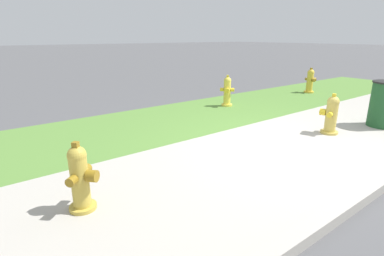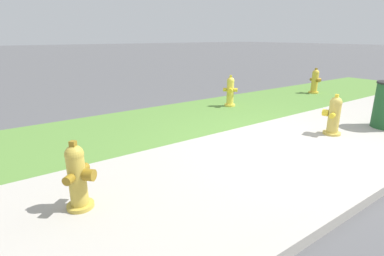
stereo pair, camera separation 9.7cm
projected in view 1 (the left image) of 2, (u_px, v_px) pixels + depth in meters
ground_plane at (293, 148)px, 4.69m from camera, size 120.00×120.00×0.00m
sidewalk_pavement at (293, 148)px, 4.69m from camera, size 18.00×2.60×0.01m
grass_verge at (193, 115)px, 6.64m from camera, size 18.00×2.53×0.01m
fire_hydrant_far_end at (310, 81)px, 9.16m from camera, size 0.35×0.38×0.76m
fire_hydrant_at_driveway at (331, 115)px, 5.30m from camera, size 0.38×0.36×0.73m
fire_hydrant_mid_block at (80, 178)px, 2.95m from camera, size 0.33×0.33×0.73m
fire_hydrant_across_street at (227, 91)px, 7.41m from camera, size 0.33×0.33×0.77m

